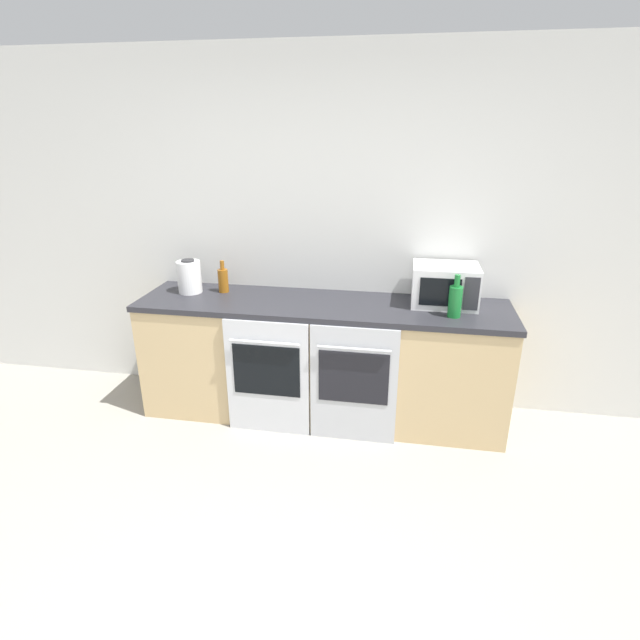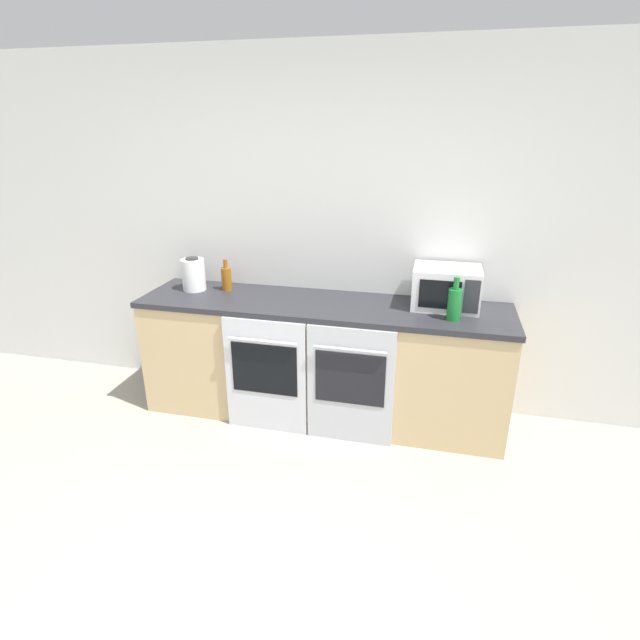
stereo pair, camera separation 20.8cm
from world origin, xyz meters
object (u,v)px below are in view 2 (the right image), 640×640
object	(u,v)px
oven_right	(350,386)
bottle_amber	(226,278)
kettle	(193,274)
bottle_green	(454,303)
microwave	(446,287)
oven_left	(265,376)

from	to	relation	value
oven_right	bottle_amber	bearing A→B (deg)	156.95
bottle_amber	kettle	distance (m)	0.25
bottle_amber	bottle_green	bearing A→B (deg)	-8.20
oven_right	bottle_green	distance (m)	0.87
bottle_amber	kettle	world-z (taller)	kettle
oven_right	bottle_amber	xyz separation A→B (m)	(-1.04, 0.44, 0.55)
microwave	bottle_green	world-z (taller)	bottle_green
kettle	bottle_amber	bearing A→B (deg)	11.93
oven_right	bottle_green	world-z (taller)	bottle_green
oven_left	bottle_amber	bearing A→B (deg)	134.96
oven_left	bottle_amber	size ratio (longest dim) A/B	3.53
oven_left	microwave	bearing A→B (deg)	20.51
oven_right	bottle_amber	distance (m)	1.26
oven_left	microwave	distance (m)	1.39
oven_left	bottle_amber	xyz separation A→B (m)	(-0.44, 0.44, 0.55)
oven_left	oven_right	bearing A→B (deg)	0.00
kettle	bottle_green	bearing A→B (deg)	-5.64
bottle_amber	oven_right	bearing A→B (deg)	-23.05
oven_right	microwave	distance (m)	0.94
bottle_amber	kettle	bearing A→B (deg)	-168.07
microwave	kettle	size ratio (longest dim) A/B	1.79
oven_left	bottle_green	world-z (taller)	bottle_green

